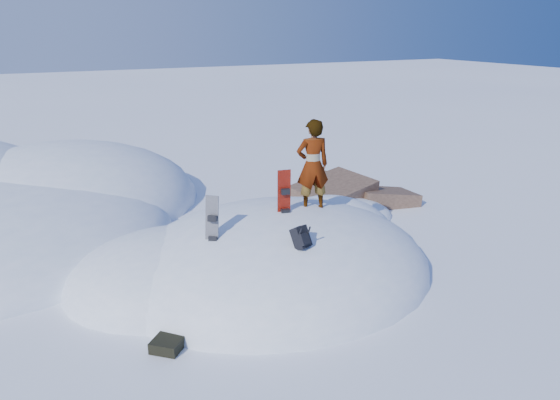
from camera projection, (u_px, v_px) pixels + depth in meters
name	position (u px, v px, depth m)	size (l,w,h in m)	color
ground	(277.00, 274.00, 11.99)	(120.00, 120.00, 0.00)	white
snow_mound	(265.00, 271.00, 12.12)	(8.00, 6.00, 3.00)	white
rock_outcrop	(343.00, 209.00, 16.16)	(4.68, 4.41, 1.68)	brown
snowboard_red	(284.00, 204.00, 11.37)	(0.28, 0.18, 1.49)	red
snowboard_dark	(212.00, 231.00, 10.44)	(0.33, 0.32, 1.39)	black
backpack	(301.00, 238.00, 10.12)	(0.39, 0.46, 0.49)	black
gear_pile	(173.00, 338.00, 9.31)	(0.95, 0.84, 0.25)	black
person	(313.00, 165.00, 11.62)	(0.73, 0.48, 1.99)	slate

